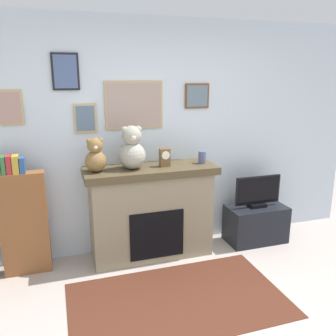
{
  "coord_description": "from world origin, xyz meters",
  "views": [
    {
      "loc": [
        -1.08,
        -1.87,
        1.99
      ],
      "look_at": [
        0.07,
        1.7,
        1.01
      ],
      "focal_mm": 37.89,
      "sensor_mm": 36.0,
      "label": 1
    }
  ],
  "objects_px": {
    "television": "(258,192)",
    "teddy_bear_grey": "(95,157)",
    "tv_stand": "(256,224)",
    "teddy_bear_tan": "(132,150)",
    "fireplace": "(151,211)",
    "mantel_clock": "(165,157)",
    "candle_jar": "(202,157)",
    "bookshelf": "(24,220)"
  },
  "relations": [
    {
      "from": "bookshelf",
      "to": "television",
      "type": "relative_size",
      "value": 2.15
    },
    {
      "from": "mantel_clock",
      "to": "teddy_bear_tan",
      "type": "height_order",
      "value": "teddy_bear_tan"
    },
    {
      "from": "candle_jar",
      "to": "bookshelf",
      "type": "bearing_deg",
      "value": 178.32
    },
    {
      "from": "mantel_clock",
      "to": "teddy_bear_tan",
      "type": "bearing_deg",
      "value": 179.91
    },
    {
      "from": "teddy_bear_tan",
      "to": "fireplace",
      "type": "bearing_deg",
      "value": 5.2
    },
    {
      "from": "fireplace",
      "to": "mantel_clock",
      "type": "bearing_deg",
      "value": -6.91
    },
    {
      "from": "fireplace",
      "to": "mantel_clock",
      "type": "relative_size",
      "value": 7.31
    },
    {
      "from": "teddy_bear_grey",
      "to": "television",
      "type": "bearing_deg",
      "value": -1.36
    },
    {
      "from": "fireplace",
      "to": "tv_stand",
      "type": "bearing_deg",
      "value": -2.68
    },
    {
      "from": "television",
      "to": "teddy_bear_grey",
      "type": "bearing_deg",
      "value": 178.64
    },
    {
      "from": "teddy_bear_grey",
      "to": "teddy_bear_tan",
      "type": "bearing_deg",
      "value": -0.02
    },
    {
      "from": "mantel_clock",
      "to": "teddy_bear_tan",
      "type": "xyz_separation_m",
      "value": [
        -0.36,
        0.0,
        0.11
      ]
    },
    {
      "from": "fireplace",
      "to": "teddy_bear_tan",
      "type": "relative_size",
      "value": 3.12
    },
    {
      "from": "tv_stand",
      "to": "teddy_bear_tan",
      "type": "height_order",
      "value": "teddy_bear_tan"
    },
    {
      "from": "teddy_bear_tan",
      "to": "bookshelf",
      "type": "bearing_deg",
      "value": 177.09
    },
    {
      "from": "teddy_bear_grey",
      "to": "bookshelf",
      "type": "bearing_deg",
      "value": 175.62
    },
    {
      "from": "tv_stand",
      "to": "television",
      "type": "distance_m",
      "value": 0.41
    },
    {
      "from": "candle_jar",
      "to": "teddy_bear_tan",
      "type": "relative_size",
      "value": 0.3
    },
    {
      "from": "bookshelf",
      "to": "tv_stand",
      "type": "height_order",
      "value": "bookshelf"
    },
    {
      "from": "tv_stand",
      "to": "candle_jar",
      "type": "xyz_separation_m",
      "value": [
        -0.72,
        0.04,
        0.88
      ]
    },
    {
      "from": "bookshelf",
      "to": "television",
      "type": "height_order",
      "value": "bookshelf"
    },
    {
      "from": "fireplace",
      "to": "bookshelf",
      "type": "bearing_deg",
      "value": 178.33
    },
    {
      "from": "tv_stand",
      "to": "teddy_bear_grey",
      "type": "relative_size",
      "value": 2.03
    },
    {
      "from": "candle_jar",
      "to": "fireplace",
      "type": "bearing_deg",
      "value": 178.29
    },
    {
      "from": "bookshelf",
      "to": "tv_stand",
      "type": "distance_m",
      "value": 2.66
    },
    {
      "from": "television",
      "to": "tv_stand",
      "type": "bearing_deg",
      "value": 90.0
    },
    {
      "from": "bookshelf",
      "to": "teddy_bear_grey",
      "type": "distance_m",
      "value": 0.97
    },
    {
      "from": "fireplace",
      "to": "teddy_bear_grey",
      "type": "bearing_deg",
      "value": -178.2
    },
    {
      "from": "teddy_bear_tan",
      "to": "mantel_clock",
      "type": "bearing_deg",
      "value": -0.09
    },
    {
      "from": "mantel_clock",
      "to": "teddy_bear_grey",
      "type": "distance_m",
      "value": 0.74
    },
    {
      "from": "television",
      "to": "candle_jar",
      "type": "relative_size",
      "value": 4.27
    },
    {
      "from": "mantel_clock",
      "to": "tv_stand",
      "type": "bearing_deg",
      "value": -2.11
    },
    {
      "from": "teddy_bear_grey",
      "to": "teddy_bear_tan",
      "type": "distance_m",
      "value": 0.38
    },
    {
      "from": "tv_stand",
      "to": "television",
      "type": "relative_size",
      "value": 1.23
    },
    {
      "from": "candle_jar",
      "to": "mantel_clock",
      "type": "bearing_deg",
      "value": -179.85
    },
    {
      "from": "tv_stand",
      "to": "teddy_bear_grey",
      "type": "xyz_separation_m",
      "value": [
        -1.89,
        0.04,
        0.97
      ]
    },
    {
      "from": "bookshelf",
      "to": "teddy_bear_grey",
      "type": "xyz_separation_m",
      "value": [
        0.74,
        -0.06,
        0.62
      ]
    },
    {
      "from": "bookshelf",
      "to": "tv_stand",
      "type": "xyz_separation_m",
      "value": [
        2.63,
        -0.1,
        -0.35
      ]
    },
    {
      "from": "tv_stand",
      "to": "teddy_bear_grey",
      "type": "bearing_deg",
      "value": 178.69
    },
    {
      "from": "bookshelf",
      "to": "tv_stand",
      "type": "bearing_deg",
      "value": -2.18
    },
    {
      "from": "tv_stand",
      "to": "bookshelf",
      "type": "bearing_deg",
      "value": 177.82
    },
    {
      "from": "fireplace",
      "to": "teddy_bear_grey",
      "type": "relative_size",
      "value": 4.05
    }
  ]
}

